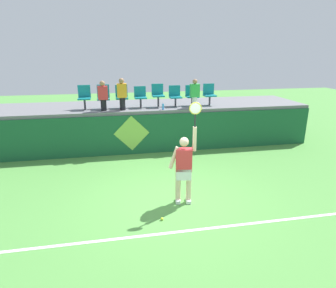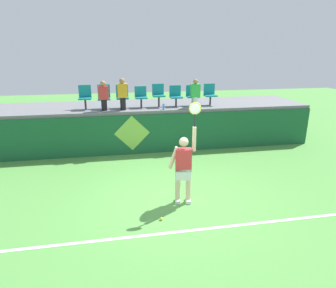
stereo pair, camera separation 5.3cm
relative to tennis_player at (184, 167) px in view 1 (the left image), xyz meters
name	(u,v)px [view 1 (the left image)]	position (x,y,z in m)	size (l,w,h in m)	color
ground_plane	(173,201)	(-0.23, 0.09, -0.94)	(40.00, 40.00, 0.00)	#519342
court_back_wall	(152,133)	(-0.23, 3.85, -0.22)	(12.40, 0.20, 1.43)	#195633
spectator_platform	(148,106)	(-0.23, 5.12, 0.55)	(12.40, 2.62, 0.12)	slate
court_baseline_stripe	(186,231)	(-0.23, -1.21, -0.94)	(11.16, 0.08, 0.01)	white
tennis_player	(184,167)	(0.00, 0.00, 0.00)	(0.75, 0.32, 2.49)	white
tennis_ball	(162,219)	(-0.66, -0.71, -0.91)	(0.07, 0.07, 0.07)	#D1E533
water_bottle	(163,107)	(0.19, 3.96, 0.72)	(0.07, 0.07, 0.22)	#338CE5
stadium_chair_0	(84,96)	(-2.57, 4.60, 1.09)	(0.44, 0.42, 0.85)	#38383D
stadium_chair_1	(103,96)	(-1.90, 4.61, 1.07)	(0.44, 0.42, 0.86)	#38383D
stadium_chair_2	(122,96)	(-1.24, 4.60, 1.07)	(0.44, 0.42, 0.83)	#38383D
stadium_chair_3	(140,96)	(-0.56, 4.60, 1.04)	(0.44, 0.42, 0.77)	#38383D
stadium_chair_4	(158,94)	(0.11, 4.60, 1.10)	(0.44, 0.42, 0.85)	#38383D
stadium_chair_5	(175,95)	(0.77, 4.60, 1.03)	(0.44, 0.42, 0.77)	#38383D
stadium_chair_6	(192,95)	(1.42, 4.60, 1.03)	(0.44, 0.42, 0.77)	#38383D
stadium_chair_7	(209,93)	(2.13, 4.60, 1.06)	(0.44, 0.42, 0.81)	#38383D
spectator_0	(195,93)	(1.42, 4.19, 1.15)	(0.34, 0.20, 1.05)	white
spectator_1	(103,95)	(-1.90, 4.17, 1.15)	(0.34, 0.20, 1.05)	black
spectator_2	(122,94)	(-1.24, 4.18, 1.20)	(0.34, 0.20, 1.12)	black
wall_signage_mount	(133,154)	(-0.98, 3.75, -0.94)	(1.27, 0.01, 1.43)	#195633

